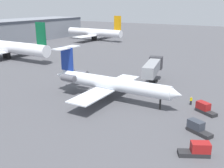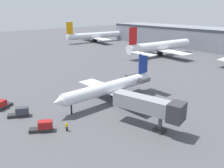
{
  "view_description": "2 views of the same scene",
  "coord_description": "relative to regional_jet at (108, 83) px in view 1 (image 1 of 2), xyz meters",
  "views": [
    {
      "loc": [
        -47.19,
        -25.82,
        18.9
      ],
      "look_at": [
        -4.67,
        -0.39,
        3.79
      ],
      "focal_mm": 42.36,
      "sensor_mm": 36.0,
      "label": 1
    },
    {
      "loc": [
        35.14,
        -32.64,
        20.67
      ],
      "look_at": [
        -4.05,
        1.39,
        3.95
      ],
      "focal_mm": 37.75,
      "sensor_mm": 36.0,
      "label": 2
    }
  ],
  "objects": [
    {
      "name": "regional_jet",
      "position": [
        0.0,
        0.0,
        0.0
      ],
      "size": [
        21.63,
        28.77,
        9.93
      ],
      "color": "silver",
      "rests_on": "ground_plane"
    },
    {
      "name": "jet_bridge",
      "position": [
        14.71,
        -3.67,
        0.75
      ],
      "size": [
        13.49,
        5.8,
        6.01
      ],
      "color": "gray",
      "rests_on": "ground_plane"
    },
    {
      "name": "baggage_tug_lead",
      "position": [
        2.85,
        -18.64,
        -2.72
      ],
      "size": [
        3.25,
        4.15,
        1.9
      ],
      "color": "#262628",
      "rests_on": "ground_plane"
    },
    {
      "name": "ground_plane",
      "position": [
        3.6,
        -1.18,
        -3.61
      ],
      "size": [
        400.0,
        400.0,
        0.1
      ],
      "primitive_type": "cube",
      "color": "#4C4C51"
    },
    {
      "name": "parked_airliner_centre",
      "position": [
        16.83,
        52.67,
        0.74
      ],
      "size": [
        33.16,
        39.48,
        13.41
      ],
      "color": "white",
      "rests_on": "ground_plane"
    },
    {
      "name": "baggage_tug_trailing",
      "position": [
        -12.11,
        -21.03,
        -2.72
      ],
      "size": [
        3.1,
        4.19,
        1.9
      ],
      "color": "#262628",
      "rests_on": "ground_plane"
    },
    {
      "name": "baggage_tug_spare",
      "position": [
        -5.68,
        -19.47,
        -2.72
      ],
      "size": [
        3.03,
        4.21,
        1.9
      ],
      "color": "#262628",
      "rests_on": "ground_plane"
    },
    {
      "name": "parked_airliner_east_mid",
      "position": [
        73.98,
        54.23,
        0.6
      ],
      "size": [
        28.25,
        33.51,
        13.12
      ],
      "color": "white",
      "rests_on": "ground_plane"
    },
    {
      "name": "ground_crew_marshaller",
      "position": [
        5.51,
        -15.52,
        -2.7
      ],
      "size": [
        0.41,
        0.47,
        1.69
      ],
      "color": "black",
      "rests_on": "ground_plane"
    }
  ]
}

